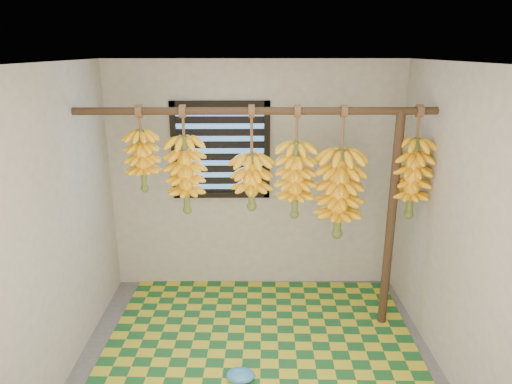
{
  "coord_description": "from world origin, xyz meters",
  "views": [
    {
      "loc": [
        -0.04,
        -3.07,
        2.49
      ],
      "look_at": [
        0.0,
        0.55,
        1.35
      ],
      "focal_mm": 32.0,
      "sensor_mm": 36.0,
      "label": 1
    }
  ],
  "objects_px": {
    "support_post": "(391,224)",
    "banana_bunch_f": "(412,178)",
    "banana_bunch_a": "(143,160)",
    "banana_bunch_e": "(339,194)",
    "banana_bunch_c": "(252,181)",
    "woven_mat": "(261,342)",
    "banana_bunch_d": "(295,180)",
    "plastic_bag": "(240,375)",
    "banana_bunch_b": "(186,175)"
  },
  "relations": [
    {
      "from": "support_post",
      "to": "banana_bunch_f",
      "type": "height_order",
      "value": "banana_bunch_f"
    },
    {
      "from": "banana_bunch_a",
      "to": "banana_bunch_e",
      "type": "distance_m",
      "value": 1.71
    },
    {
      "from": "banana_bunch_a",
      "to": "banana_bunch_e",
      "type": "bearing_deg",
      "value": -0.0
    },
    {
      "from": "banana_bunch_c",
      "to": "woven_mat",
      "type": "bearing_deg",
      "value": -75.92
    },
    {
      "from": "banana_bunch_a",
      "to": "banana_bunch_d",
      "type": "bearing_deg",
      "value": 0.0
    },
    {
      "from": "support_post",
      "to": "banana_bunch_c",
      "type": "bearing_deg",
      "value": 180.0
    },
    {
      "from": "woven_mat",
      "to": "banana_bunch_f",
      "type": "distance_m",
      "value": 1.95
    },
    {
      "from": "support_post",
      "to": "plastic_bag",
      "type": "relative_size",
      "value": 8.66
    },
    {
      "from": "woven_mat",
      "to": "banana_bunch_f",
      "type": "xyz_separation_m",
      "value": [
        1.31,
        0.31,
        1.42
      ]
    },
    {
      "from": "support_post",
      "to": "banana_bunch_e",
      "type": "height_order",
      "value": "banana_bunch_e"
    },
    {
      "from": "plastic_bag",
      "to": "banana_bunch_f",
      "type": "bearing_deg",
      "value": 28.62
    },
    {
      "from": "banana_bunch_c",
      "to": "banana_bunch_e",
      "type": "bearing_deg",
      "value": -0.0
    },
    {
      "from": "woven_mat",
      "to": "banana_bunch_e",
      "type": "bearing_deg",
      "value": 24.07
    },
    {
      "from": "support_post",
      "to": "plastic_bag",
      "type": "bearing_deg",
      "value": -148.73
    },
    {
      "from": "banana_bunch_a",
      "to": "banana_bunch_c",
      "type": "relative_size",
      "value": 0.81
    },
    {
      "from": "woven_mat",
      "to": "plastic_bag",
      "type": "relative_size",
      "value": 11.76
    },
    {
      "from": "woven_mat",
      "to": "banana_bunch_a",
      "type": "bearing_deg",
      "value": 162.99
    },
    {
      "from": "banana_bunch_d",
      "to": "banana_bunch_e",
      "type": "height_order",
      "value": "same"
    },
    {
      "from": "banana_bunch_c",
      "to": "banana_bunch_e",
      "type": "xyz_separation_m",
      "value": [
        0.76,
        -0.0,
        -0.11
      ]
    },
    {
      "from": "banana_bunch_c",
      "to": "banana_bunch_a",
      "type": "bearing_deg",
      "value": 180.0
    },
    {
      "from": "banana_bunch_e",
      "to": "banana_bunch_f",
      "type": "xyz_separation_m",
      "value": [
        0.62,
        0.0,
        0.14
      ]
    },
    {
      "from": "woven_mat",
      "to": "banana_bunch_e",
      "type": "xyz_separation_m",
      "value": [
        0.68,
        0.31,
        1.28
      ]
    },
    {
      "from": "banana_bunch_c",
      "to": "banana_bunch_e",
      "type": "distance_m",
      "value": 0.77
    },
    {
      "from": "banana_bunch_d",
      "to": "banana_bunch_e",
      "type": "relative_size",
      "value": 0.84
    },
    {
      "from": "plastic_bag",
      "to": "banana_bunch_f",
      "type": "height_order",
      "value": "banana_bunch_f"
    },
    {
      "from": "plastic_bag",
      "to": "banana_bunch_d",
      "type": "height_order",
      "value": "banana_bunch_d"
    },
    {
      "from": "plastic_bag",
      "to": "banana_bunch_e",
      "type": "bearing_deg",
      "value": 43.38
    },
    {
      "from": "banana_bunch_b",
      "to": "banana_bunch_e",
      "type": "bearing_deg",
      "value": -0.0
    },
    {
      "from": "woven_mat",
      "to": "banana_bunch_d",
      "type": "xyz_separation_m",
      "value": [
        0.3,
        0.31,
        1.41
      ]
    },
    {
      "from": "woven_mat",
      "to": "banana_bunch_c",
      "type": "relative_size",
      "value": 3.03
    },
    {
      "from": "woven_mat",
      "to": "banana_bunch_a",
      "type": "xyz_separation_m",
      "value": [
        -1.0,
        0.31,
        1.58
      ]
    },
    {
      "from": "banana_bunch_a",
      "to": "banana_bunch_c",
      "type": "bearing_deg",
      "value": 0.0
    },
    {
      "from": "banana_bunch_c",
      "to": "banana_bunch_d",
      "type": "relative_size",
      "value": 0.92
    },
    {
      "from": "plastic_bag",
      "to": "banana_bunch_e",
      "type": "xyz_separation_m",
      "value": [
        0.85,
        0.81,
        1.23
      ]
    },
    {
      "from": "support_post",
      "to": "banana_bunch_e",
      "type": "bearing_deg",
      "value": -180.0
    },
    {
      "from": "support_post",
      "to": "banana_bunch_a",
      "type": "relative_size",
      "value": 2.74
    },
    {
      "from": "plastic_bag",
      "to": "banana_bunch_f",
      "type": "xyz_separation_m",
      "value": [
        1.48,
        0.81,
        1.37
      ]
    },
    {
      "from": "support_post",
      "to": "banana_bunch_b",
      "type": "bearing_deg",
      "value": 180.0
    },
    {
      "from": "plastic_bag",
      "to": "banana_bunch_d",
      "type": "distance_m",
      "value": 1.65
    },
    {
      "from": "banana_bunch_d",
      "to": "banana_bunch_b",
      "type": "bearing_deg",
      "value": 180.0
    },
    {
      "from": "banana_bunch_c",
      "to": "banana_bunch_e",
      "type": "height_order",
      "value": "same"
    },
    {
      "from": "banana_bunch_e",
      "to": "banana_bunch_c",
      "type": "bearing_deg",
      "value": 180.0
    },
    {
      "from": "banana_bunch_b",
      "to": "banana_bunch_c",
      "type": "relative_size",
      "value": 1.03
    },
    {
      "from": "banana_bunch_f",
      "to": "banana_bunch_b",
      "type": "bearing_deg",
      "value": 180.0
    },
    {
      "from": "woven_mat",
      "to": "banana_bunch_e",
      "type": "distance_m",
      "value": 1.48
    },
    {
      "from": "banana_bunch_a",
      "to": "banana_bunch_d",
      "type": "xyz_separation_m",
      "value": [
        1.3,
        0.0,
        -0.17
      ]
    },
    {
      "from": "banana_bunch_d",
      "to": "banana_bunch_f",
      "type": "xyz_separation_m",
      "value": [
        1.01,
        0.0,
        0.01
      ]
    },
    {
      "from": "banana_bunch_b",
      "to": "banana_bunch_c",
      "type": "height_order",
      "value": "same"
    },
    {
      "from": "woven_mat",
      "to": "banana_bunch_d",
      "type": "bearing_deg",
      "value": 45.6
    },
    {
      "from": "plastic_bag",
      "to": "banana_bunch_a",
      "type": "distance_m",
      "value": 1.92
    }
  ]
}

